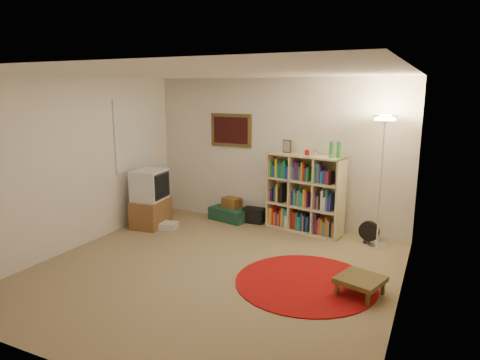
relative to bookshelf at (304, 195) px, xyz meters
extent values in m
cube|color=olive|center=(-0.57, -2.05, -0.63)|extent=(4.50, 4.50, 0.02)
cube|color=white|center=(-0.57, -2.05, 1.89)|extent=(4.50, 4.50, 0.02)
cube|color=beige|center=(-0.57, 0.21, 0.63)|extent=(4.50, 0.02, 2.50)
cube|color=beige|center=(-0.57, -4.31, 0.63)|extent=(4.50, 0.02, 2.50)
cube|color=beige|center=(-2.83, -2.05, 0.63)|extent=(0.02, 4.50, 2.50)
cube|color=beige|center=(1.69, -2.05, 0.63)|extent=(0.02, 4.50, 2.50)
cube|color=#433417|center=(-1.42, 0.18, 0.98)|extent=(0.78, 0.04, 0.58)
cube|color=#390B0B|center=(-1.42, 0.16, 0.98)|extent=(0.66, 0.01, 0.46)
cube|color=white|center=(-2.80, -0.75, 0.93)|extent=(0.03, 1.00, 1.20)
cube|color=beige|center=(1.28, 0.19, 0.58)|extent=(0.08, 0.01, 0.12)
cube|color=#C4B583|center=(0.02, -0.01, -0.60)|extent=(1.32, 0.61, 0.03)
cube|color=#C4B583|center=(0.02, -0.01, 0.64)|extent=(1.32, 0.61, 0.03)
cube|color=#C4B583|center=(-0.60, 0.11, 0.02)|extent=(0.10, 0.36, 1.28)
cube|color=#C4B583|center=(0.63, -0.13, 0.02)|extent=(0.10, 0.36, 1.28)
cube|color=#C4B583|center=(0.05, 0.16, 0.02)|extent=(1.26, 0.27, 1.28)
cube|color=#C4B583|center=(-0.19, 0.03, 0.02)|extent=(0.09, 0.35, 1.22)
cube|color=#C4B583|center=(0.23, -0.05, 0.02)|extent=(0.09, 0.35, 1.22)
cube|color=#C4B583|center=(0.02, -0.01, -0.19)|extent=(1.27, 0.58, 0.03)
cube|color=#C4B583|center=(0.02, -0.01, 0.23)|extent=(1.27, 0.58, 0.03)
cube|color=gold|center=(-0.57, 0.07, -0.45)|extent=(0.07, 0.15, 0.28)
cube|color=#B2191D|center=(-0.53, 0.06, -0.42)|extent=(0.06, 0.15, 0.33)
cube|color=#CB6119|center=(-0.49, 0.05, -0.48)|extent=(0.07, 0.15, 0.22)
cube|color=#4A1965|center=(-0.45, 0.05, -0.48)|extent=(0.06, 0.15, 0.22)
cube|color=#CB6119|center=(-0.42, 0.04, -0.48)|extent=(0.06, 0.15, 0.20)
cube|color=#B2191D|center=(-0.39, 0.03, -0.45)|extent=(0.06, 0.15, 0.27)
cube|color=gold|center=(-0.35, 0.02, -0.43)|extent=(0.06, 0.15, 0.32)
cube|color=teal|center=(-0.31, 0.02, -0.42)|extent=(0.07, 0.15, 0.33)
cube|color=teal|center=(-0.27, 0.01, -0.44)|extent=(0.07, 0.15, 0.30)
cube|color=#4A1965|center=(-0.57, 0.07, -0.07)|extent=(0.07, 0.15, 0.21)
cube|color=black|center=(-0.53, 0.06, -0.06)|extent=(0.06, 0.15, 0.23)
cube|color=#193698|center=(-0.49, 0.05, -0.04)|extent=(0.06, 0.15, 0.27)
cube|color=gold|center=(-0.45, 0.05, -0.02)|extent=(0.06, 0.15, 0.31)
cube|color=black|center=(-0.41, 0.04, -0.06)|extent=(0.07, 0.15, 0.23)
cube|color=black|center=(-0.37, 0.03, -0.02)|extent=(0.07, 0.15, 0.32)
cube|color=#197F30|center=(-0.57, 0.07, 0.36)|extent=(0.07, 0.15, 0.25)
cube|color=#193698|center=(-0.52, 0.06, 0.34)|extent=(0.07, 0.15, 0.21)
cube|color=gold|center=(-0.48, 0.05, 0.40)|extent=(0.07, 0.15, 0.32)
cube|color=#197F30|center=(-0.44, 0.04, 0.36)|extent=(0.07, 0.15, 0.24)
cube|color=#193698|center=(-0.40, 0.03, 0.38)|extent=(0.05, 0.15, 0.29)
cube|color=#197F30|center=(-0.37, 0.03, 0.37)|extent=(0.05, 0.15, 0.26)
cube|color=#197F30|center=(-0.34, 0.02, 0.39)|extent=(0.07, 0.15, 0.31)
cube|color=#193698|center=(-0.30, 0.01, 0.36)|extent=(0.05, 0.15, 0.25)
cube|color=#193698|center=(-0.27, 0.01, 0.34)|extent=(0.07, 0.15, 0.21)
cube|color=#B2191D|center=(-0.15, -0.01, -0.43)|extent=(0.06, 0.15, 0.31)
cube|color=#B2191D|center=(-0.11, -0.02, -0.44)|extent=(0.06, 0.15, 0.29)
cube|color=#197F30|center=(-0.07, -0.03, -0.44)|extent=(0.07, 0.15, 0.29)
cube|color=teal|center=(-0.03, -0.04, -0.48)|extent=(0.06, 0.15, 0.22)
cube|color=#193698|center=(0.01, -0.05, -0.44)|extent=(0.07, 0.15, 0.29)
cube|color=olive|center=(0.05, -0.05, -0.46)|extent=(0.05, 0.15, 0.26)
cube|color=black|center=(0.08, -0.06, -0.44)|extent=(0.06, 0.15, 0.29)
cube|color=#193698|center=(0.11, -0.07, -0.46)|extent=(0.07, 0.15, 0.25)
cube|color=#4A1965|center=(-0.16, -0.01, -0.07)|extent=(0.05, 0.15, 0.22)
cube|color=teal|center=(-0.13, -0.02, -0.04)|extent=(0.06, 0.15, 0.27)
cube|color=#197F30|center=(-0.10, -0.03, -0.07)|extent=(0.06, 0.15, 0.21)
cube|color=olive|center=(-0.06, -0.03, -0.05)|extent=(0.06, 0.15, 0.24)
cube|color=teal|center=(-0.03, -0.04, -0.04)|extent=(0.05, 0.15, 0.27)
cube|color=teal|center=(0.00, -0.05, -0.07)|extent=(0.07, 0.15, 0.22)
cube|color=gold|center=(0.04, -0.05, -0.03)|extent=(0.05, 0.15, 0.29)
cube|color=#CB6119|center=(0.07, -0.06, -0.03)|extent=(0.06, 0.15, 0.28)
cube|color=#4A1965|center=(0.10, -0.07, -0.06)|extent=(0.05, 0.15, 0.23)
cube|color=teal|center=(-0.16, -0.01, 0.35)|extent=(0.05, 0.15, 0.22)
cube|color=#4A1965|center=(-0.13, -0.02, 0.39)|extent=(0.07, 0.15, 0.30)
cube|color=#4A1965|center=(-0.08, -0.03, 0.38)|extent=(0.07, 0.15, 0.29)
cube|color=#197F30|center=(-0.04, -0.04, 0.36)|extent=(0.06, 0.15, 0.24)
cube|color=gold|center=(-0.01, -0.04, 0.39)|extent=(0.05, 0.15, 0.31)
cube|color=#B2191D|center=(0.02, -0.05, 0.37)|extent=(0.06, 0.15, 0.27)
cube|color=#4A1965|center=(0.05, -0.06, 0.35)|extent=(0.06, 0.15, 0.22)
cube|color=#197F30|center=(0.09, -0.06, 0.36)|extent=(0.07, 0.15, 0.24)
cube|color=#4A1965|center=(0.26, -0.10, -0.43)|extent=(0.06, 0.15, 0.31)
cube|color=#B2191D|center=(0.30, -0.10, -0.47)|extent=(0.06, 0.15, 0.24)
cube|color=olive|center=(0.33, -0.11, -0.45)|extent=(0.05, 0.15, 0.28)
cube|color=#CB6119|center=(0.36, -0.12, -0.46)|extent=(0.07, 0.15, 0.25)
cube|color=teal|center=(0.41, -0.13, -0.48)|extent=(0.07, 0.15, 0.22)
cube|color=#CB6119|center=(0.45, -0.13, -0.44)|extent=(0.06, 0.15, 0.30)
cube|color=olive|center=(0.48, -0.14, -0.46)|extent=(0.06, 0.15, 0.26)
cube|color=black|center=(0.52, -0.15, -0.49)|extent=(0.06, 0.15, 0.20)
cube|color=olive|center=(0.55, -0.16, -0.47)|extent=(0.06, 0.15, 0.24)
cube|color=#4A1965|center=(0.26, -0.10, -0.07)|extent=(0.06, 0.15, 0.21)
cube|color=olive|center=(0.29, -0.10, -0.07)|extent=(0.05, 0.15, 0.21)
cube|color=black|center=(0.32, -0.11, -0.03)|extent=(0.06, 0.15, 0.29)
cube|color=white|center=(0.35, -0.12, -0.02)|extent=(0.06, 0.15, 0.31)
cube|color=white|center=(0.39, -0.12, -0.07)|extent=(0.07, 0.15, 0.21)
cube|color=teal|center=(0.43, -0.13, -0.01)|extent=(0.06, 0.15, 0.33)
cube|color=#4A1965|center=(0.46, -0.14, -0.06)|extent=(0.06, 0.15, 0.24)
cube|color=#193698|center=(0.50, -0.14, -0.04)|extent=(0.06, 0.15, 0.27)
cube|color=teal|center=(0.27, -0.10, 0.40)|extent=(0.07, 0.15, 0.32)
cube|color=#4A1965|center=(0.31, -0.11, 0.38)|extent=(0.05, 0.15, 0.29)
cube|color=teal|center=(0.33, -0.11, 0.34)|extent=(0.05, 0.15, 0.20)
cube|color=#193698|center=(0.36, -0.12, 0.35)|extent=(0.05, 0.15, 0.22)
cube|color=#193698|center=(0.39, -0.12, 0.34)|extent=(0.05, 0.15, 0.21)
cube|color=#B2191D|center=(0.43, -0.13, 0.35)|extent=(0.07, 0.15, 0.22)
cube|color=black|center=(0.47, -0.14, 0.34)|extent=(0.06, 0.15, 0.21)
cube|color=#433417|center=(-0.34, 0.08, 0.77)|extent=(0.16, 0.05, 0.22)
cube|color=gray|center=(-0.34, 0.06, 0.77)|extent=(0.12, 0.03, 0.17)
cylinder|color=#A5100F|center=(0.03, -0.01, 0.70)|extent=(0.09, 0.09, 0.08)
cylinder|color=white|center=(0.18, -0.04, 0.71)|extent=(0.08, 0.08, 0.10)
cylinder|color=green|center=(0.46, -0.14, 0.79)|extent=(0.09, 0.09, 0.26)
cylinder|color=green|center=(0.56, -0.09, 0.79)|extent=(0.09, 0.09, 0.26)
cylinder|color=white|center=(1.21, -0.21, -0.60)|extent=(0.35, 0.35, 0.03)
cylinder|color=white|center=(1.21, -0.21, 0.32)|extent=(0.03, 0.03, 1.82)
cone|color=white|center=(1.21, -0.21, 1.26)|extent=(0.42, 0.42, 0.15)
cylinder|color=#FFD88C|center=(1.21, -0.21, 1.27)|extent=(0.34, 0.34, 0.02)
cylinder|color=black|center=(1.09, -0.14, -0.60)|extent=(0.17, 0.17, 0.03)
cylinder|color=black|center=(1.09, -0.14, -0.53)|extent=(0.03, 0.03, 0.13)
cylinder|color=black|center=(1.08, -0.15, -0.42)|extent=(0.31, 0.08, 0.31)
cube|color=brown|center=(-2.44, -0.86, -0.38)|extent=(0.54, 0.72, 0.47)
cube|color=silver|center=(-2.44, -0.86, 0.11)|extent=(0.53, 0.61, 0.51)
cube|color=black|center=(-2.20, -0.84, 0.11)|extent=(0.07, 0.49, 0.43)
cube|color=black|center=(-2.20, -0.84, 0.11)|extent=(0.06, 0.43, 0.37)
cube|color=silver|center=(-2.10, -0.87, -0.57)|extent=(0.36, 0.32, 0.10)
cube|color=#153B2B|center=(-1.37, 0.04, -0.51)|extent=(0.77, 0.59, 0.22)
cube|color=brown|center=(-1.35, 0.06, -0.31)|extent=(0.35, 0.29, 0.18)
cube|color=black|center=(-0.92, 0.11, -0.49)|extent=(0.39, 0.33, 0.26)
cylinder|color=white|center=(-0.26, -0.04, -0.50)|extent=(0.14, 0.14, 0.23)
cylinder|color=maroon|center=(0.62, -1.88, -0.61)|extent=(1.71, 1.71, 0.02)
cube|color=#433417|center=(1.27, -1.91, -0.43)|extent=(0.59, 0.59, 0.06)
cube|color=#433417|center=(1.03, -2.04, -0.53)|extent=(0.05, 0.05, 0.17)
cube|color=#433417|center=(1.40, -2.15, -0.53)|extent=(0.05, 0.05, 0.17)
cube|color=#433417|center=(1.14, -1.68, -0.53)|extent=(0.05, 0.05, 0.17)
cube|color=#433417|center=(1.50, -1.79, -0.53)|extent=(0.05, 0.05, 0.17)
camera|label=1|loc=(1.97, -6.58, 1.69)|focal=32.00mm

